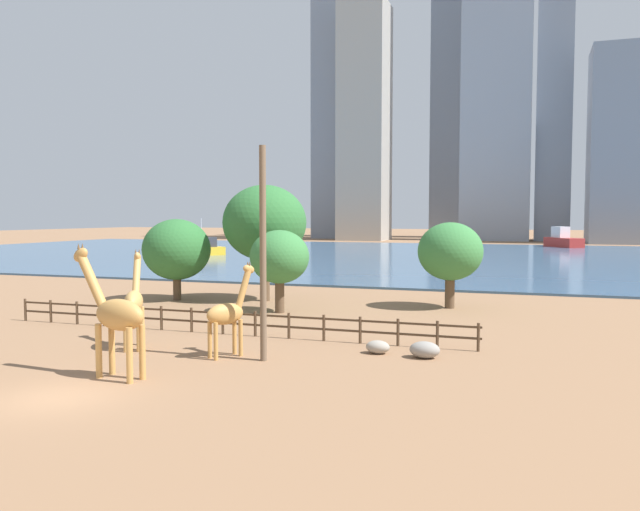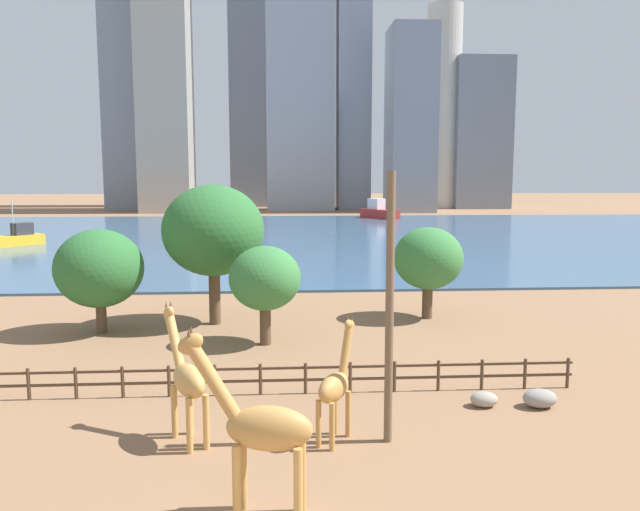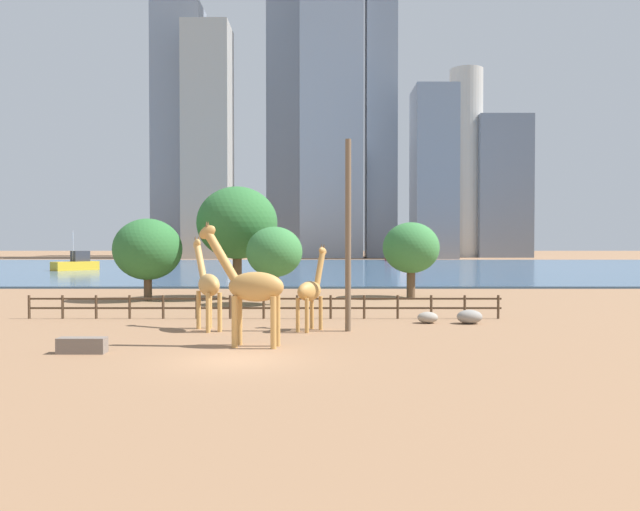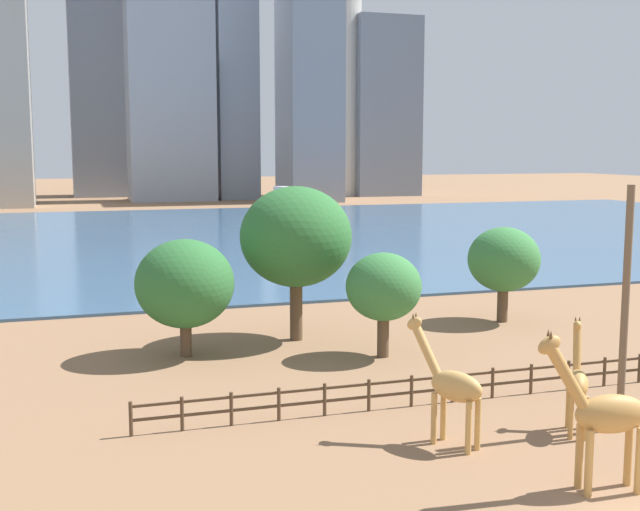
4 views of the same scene
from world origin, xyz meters
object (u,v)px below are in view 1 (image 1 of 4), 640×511
utility_pole (263,254)px  boat_sailboat (204,249)px  giraffe_companion (134,301)px  giraffe_tall (116,314)px  boulder_near_fence (378,347)px  tree_center_broad (177,250)px  boat_ferry (563,240)px  tree_left_large (450,252)px  boulder_by_pole (425,350)px  giraffe_young (228,313)px  tree_left_small (280,257)px  tree_right_tall (265,223)px

utility_pole → boat_sailboat: (-36.19, 59.48, -3.40)m
giraffe_companion → boat_sailboat: boat_sailboat is taller
giraffe_tall → giraffe_companion: bearing=-51.5°
boulder_near_fence → tree_center_broad: (-18.08, 12.65, 3.40)m
giraffe_tall → utility_pole: utility_pole is taller
boat_ferry → giraffe_tall: bearing=-40.6°
tree_left_large → tree_center_broad: 19.54m
boulder_by_pole → tree_center_broad: 24.19m
boulder_near_fence → boat_ferry: (12.12, 102.04, 1.23)m
giraffe_companion → boat_ferry: bearing=-41.1°
giraffe_young → tree_left_large: bearing=8.4°
tree_left_large → tree_left_small: bearing=-151.3°
utility_pole → boat_ferry: utility_pole is taller
tree_center_broad → boat_sailboat: 49.38m
boat_sailboat → utility_pole: bearing=71.9°
tree_right_tall → tree_left_large: bearing=2.9°
tree_left_large → boulder_near_fence: bearing=-95.0°
tree_center_broad → boulder_by_pole: bearing=-32.5°
boulder_near_fence → boat_ferry: size_ratio=0.12×
tree_left_large → tree_right_tall: tree_right_tall is taller
giraffe_young → boat_ferry: 106.32m
tree_center_broad → tree_right_tall: bearing=15.2°
utility_pole → giraffe_young: bearing=174.2°
tree_center_broad → tree_right_tall: 6.77m
giraffe_tall → tree_center_broad: bearing=-54.0°
boat_ferry → tree_left_large: bearing=-37.0°
giraffe_young → tree_left_small: size_ratio=0.79×
giraffe_companion → boat_ferry: 107.03m
boat_ferry → boat_sailboat: boat_sailboat is taller
giraffe_tall → boat_sailboat: (-32.07, 63.89, -1.29)m
tree_right_tall → giraffe_companion: bearing=-87.3°
boulder_near_fence → boat_sailboat: 69.58m
boulder_near_fence → boulder_by_pole: size_ratio=0.82×
tree_center_broad → tree_right_tall: tree_right_tall is taller
tree_center_broad → boat_sailboat: size_ratio=0.95×
tree_left_large → tree_center_broad: (-19.40, -2.35, -0.07)m
utility_pole → boulder_by_pole: 8.11m
giraffe_tall → utility_pole: 6.39m
giraffe_tall → tree_center_broad: size_ratio=0.86×
utility_pole → boulder_by_pole: utility_pole is taller
giraffe_tall → boulder_near_fence: bearing=-128.9°
utility_pole → tree_left_large: size_ratio=1.58×
giraffe_tall → tree_center_broad: (-9.68, 19.95, 1.26)m
tree_center_broad → tree_right_tall: (6.25, 1.70, 1.95)m
giraffe_companion → boulder_near_fence: (11.02, 2.45, -1.88)m
boulder_near_fence → tree_left_large: bearing=85.0°
tree_right_tall → boulder_near_fence: bearing=-50.5°
tree_left_small → giraffe_companion: bearing=-101.0°
boulder_near_fence → tree_center_broad: size_ratio=0.18×
boulder_by_pole → utility_pole: bearing=-157.3°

